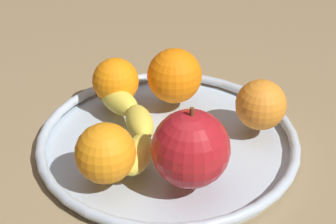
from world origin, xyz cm
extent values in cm
cube|color=#937E58|center=(0.00, 0.00, -2.00)|extent=(118.35, 118.35, 4.00)
cylinder|color=silver|center=(0.00, 0.00, 0.30)|extent=(30.56, 30.56, 0.60)
torus|color=silver|center=(0.00, 0.00, 1.20)|extent=(31.83, 31.83, 1.20)
ellipsoid|color=#DFCE44|center=(-6.16, 3.60, 3.40)|extent=(7.14, 4.88, 3.20)
ellipsoid|color=#DFCE44|center=(-0.26, 3.41, 3.40)|extent=(7.05, 4.52, 3.20)
ellipsoid|color=#DFCE44|center=(5.02, 6.06, 3.40)|extent=(7.01, 6.68, 3.20)
ellipsoid|color=brown|center=(7.23, 7.98, 3.40)|extent=(2.98, 3.00, 2.24)
sphere|color=#B11C24|center=(-8.76, -1.96, 5.93)|extent=(8.26, 8.26, 8.26)
cylinder|color=#593819|center=(-8.76, -1.96, 10.26)|extent=(0.44, 0.44, 1.20)
sphere|color=orange|center=(1.00, -11.26, 4.90)|extent=(6.19, 6.19, 6.19)
sphere|color=orange|center=(7.74, -1.18, 5.41)|extent=(7.23, 7.23, 7.23)
sphere|color=orange|center=(7.69, 6.54, 4.85)|extent=(6.11, 6.11, 6.11)
sphere|color=orange|center=(-7.99, 6.86, 5.04)|extent=(6.48, 6.48, 6.48)
camera|label=1|loc=(-49.62, 2.09, 36.91)|focal=53.48mm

